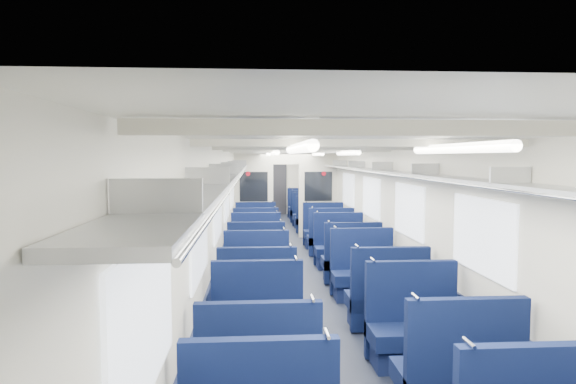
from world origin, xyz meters
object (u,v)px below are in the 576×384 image
at_px(end_door, 277,188).
at_px(seat_10, 257,280).
at_px(seat_16, 256,240).
at_px(seat_7, 414,332).
at_px(seat_9, 387,302).
at_px(seat_6, 258,331).
at_px(seat_19, 324,233).
at_px(seat_15, 339,250).
at_px(seat_24, 255,213).
at_px(seat_17, 330,240).
at_px(seat_23, 309,216).
at_px(seat_12, 256,262).
at_px(bulkhead, 286,193).
at_px(seat_25, 305,212).
at_px(seat_21, 313,221).
at_px(seat_11, 363,276).
at_px(seat_13, 351,263).
at_px(seat_14, 256,250).
at_px(seat_18, 256,233).
at_px(seat_8, 257,302).
at_px(seat_20, 256,222).
at_px(seat_22, 255,217).
at_px(seat_27, 302,209).
at_px(seat_5, 458,380).
at_px(seat_26, 255,209).

xyz_separation_m(end_door, seat_10, (-0.83, -11.49, -0.66)).
bearing_deg(end_door, seat_16, -96.00).
distance_m(seat_7, seat_9, 1.09).
height_order(seat_6, seat_19, same).
xyz_separation_m(seat_6, seat_15, (1.66, 4.48, 0.00)).
bearing_deg(seat_24, seat_17, -73.11).
height_order(seat_10, seat_23, same).
bearing_deg(seat_12, bulkhead, 80.01).
xyz_separation_m(seat_23, seat_25, (0.00, 1.19, 0.00)).
relative_size(seat_12, seat_15, 1.00).
relative_size(seat_21, seat_23, 1.00).
bearing_deg(seat_23, seat_21, -90.00).
bearing_deg(seat_10, seat_25, 79.62).
relative_size(seat_11, seat_13, 1.00).
xyz_separation_m(seat_7, seat_14, (-1.66, 4.73, 0.00)).
xyz_separation_m(seat_6, seat_19, (1.66, 6.69, 0.00)).
bearing_deg(seat_14, seat_25, 76.00).
bearing_deg(seat_24, seat_7, -81.60).
xyz_separation_m(seat_17, seat_24, (-1.66, 5.46, 0.00)).
relative_size(seat_13, seat_18, 1.00).
relative_size(end_door, seat_8, 1.80).
xyz_separation_m(seat_9, seat_18, (-1.66, 5.93, 0.00)).
height_order(seat_20, seat_23, same).
relative_size(seat_15, seat_24, 1.00).
distance_m(seat_7, seat_12, 3.94).
distance_m(seat_9, seat_15, 3.54).
relative_size(seat_22, seat_27, 1.00).
xyz_separation_m(seat_5, seat_21, (0.00, 10.24, 0.00)).
bearing_deg(seat_7, seat_14, 109.34).
height_order(seat_5, seat_8, same).
xyz_separation_m(bulkhead, seat_15, (0.83, -3.66, -0.89)).
height_order(seat_13, seat_15, same).
relative_size(bulkhead, seat_26, 2.51).
bearing_deg(seat_17, bulkhead, 108.31).
height_order(seat_8, seat_15, same).
distance_m(end_door, seat_15, 9.25).
height_order(seat_10, seat_21, same).
xyz_separation_m(seat_13, seat_25, (0.00, 7.99, 0.00)).
distance_m(seat_5, seat_22, 11.42).
xyz_separation_m(seat_10, seat_12, (0.00, 1.26, 0.00)).
bearing_deg(end_door, seat_7, -86.56).
bearing_deg(seat_9, end_door, 93.73).
bearing_deg(seat_12, seat_24, 90.00).
bearing_deg(seat_27, seat_19, -90.00).
distance_m(seat_8, seat_11, 2.09).
distance_m(seat_7, seat_23, 10.19).
height_order(seat_7, seat_26, same).
bearing_deg(seat_22, seat_23, 0.69).
bearing_deg(bulkhead, end_door, 90.00).
relative_size(seat_11, seat_25, 1.00).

